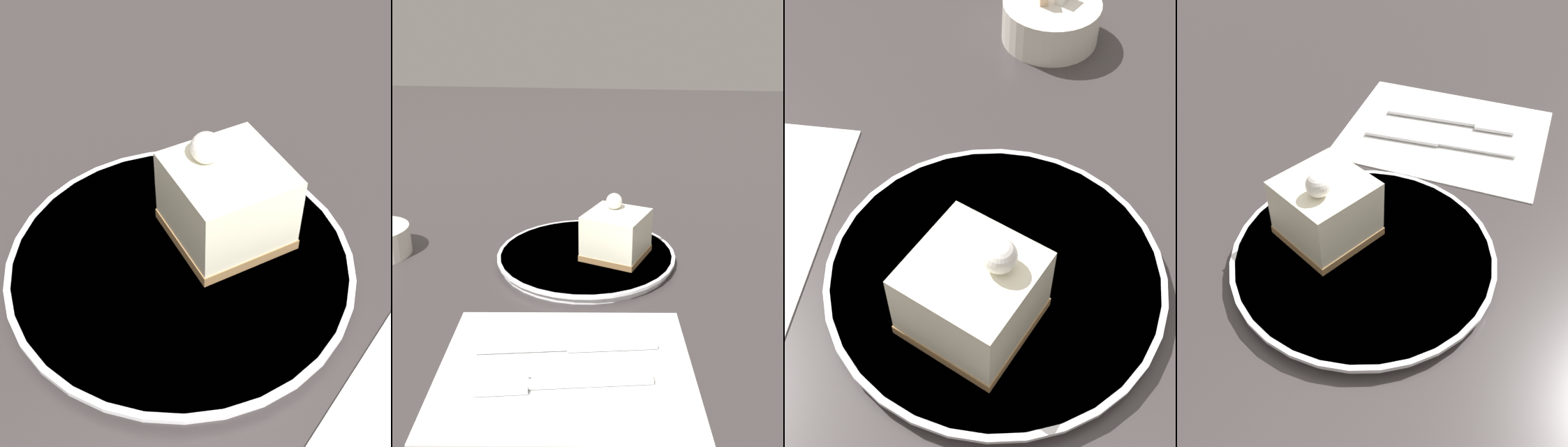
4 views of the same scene
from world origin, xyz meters
TOP-DOWN VIEW (x-y plane):
  - ground_plane at (0.00, 0.00)m, footprint 4.00×4.00m
  - plate at (0.03, 0.03)m, footprint 0.24×0.24m
  - cake_slice at (0.02, -0.02)m, footprint 0.10×0.10m
  - napkin at (-0.21, 0.02)m, footprint 0.22×0.26m
  - fork at (-0.24, 0.03)m, footprint 0.05×0.16m
  - knife at (-0.18, 0.00)m, footprint 0.05×0.18m

SIDE VIEW (x-z plane):
  - ground_plane at x=0.00m, z-range 0.00..0.00m
  - napkin at x=-0.21m, z-range 0.00..0.00m
  - fork at x=-0.24m, z-range 0.00..0.01m
  - knife at x=-0.18m, z-range 0.00..0.01m
  - plate at x=0.03m, z-range 0.00..0.01m
  - cake_slice at x=0.02m, z-range 0.00..0.09m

